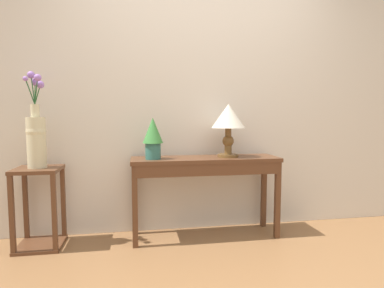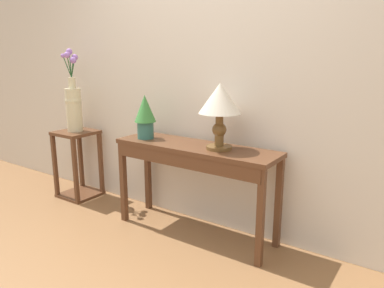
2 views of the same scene
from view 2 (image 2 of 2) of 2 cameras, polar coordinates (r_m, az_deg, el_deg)
back_wall_with_art at (r=2.95m, az=3.38°, el=13.78°), size 9.00×0.10×2.80m
console_table at (r=2.79m, az=0.20°, el=-2.33°), size 1.32×0.38×0.73m
table_lamp at (r=2.61m, az=4.35°, el=6.37°), size 0.31×0.31×0.48m
potted_plant_on_console at (r=3.00m, az=-7.32°, el=4.59°), size 0.17×0.17×0.36m
pedestal_stand_left at (r=3.83m, az=-17.31°, el=-2.99°), size 0.36×0.36×0.67m
flower_vase_tall at (r=3.71m, az=-17.97°, el=6.05°), size 0.16×0.19×0.78m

